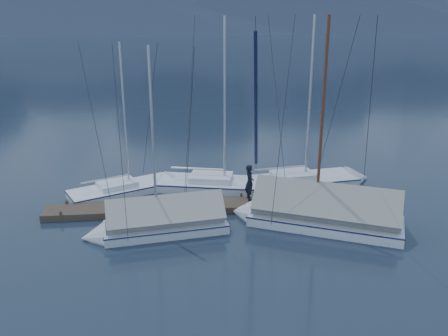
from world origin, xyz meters
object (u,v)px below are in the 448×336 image
Objects in this scene: sailboat_open_mid at (234,187)px; sailboat_covered_far at (154,224)px; sailboat_open_left at (137,187)px; sailboat_open_right at (314,181)px; sailboat_covered_near at (312,214)px; person at (250,182)px.

sailboat_open_mid reaches higher than sailboat_covered_far.
sailboat_open_left is 0.86× the size of sailboat_open_right.
sailboat_open_right is 10.60m from sailboat_covered_far.
sailboat_open_right is 1.13× the size of sailboat_covered_far.
sailboat_open_left is at bearing 179.05° from sailboat_open_right.
sailboat_open_mid is 0.98× the size of sailboat_covered_near.
sailboat_open_mid reaches higher than person.
person is (4.84, 2.69, 0.83)m from sailboat_covered_far.
sailboat_covered_near reaches higher than sailboat_open_mid.
sailboat_open_left is 10.17m from sailboat_covered_near.
sailboat_open_right is (10.23, -0.17, 0.03)m from sailboat_open_left.
sailboat_open_right is (4.76, 0.38, 0.00)m from sailboat_open_mid.
sailboat_covered_near is 7.44m from sailboat_covered_far.
sailboat_open_left is 10.23m from sailboat_open_right.
sailboat_open_mid is 1.13× the size of sailboat_covered_far.
sailboat_covered_far is 4.89× the size of person.
person is (-2.60, 2.60, 0.75)m from sailboat_covered_near.
sailboat_open_left is 0.98× the size of sailboat_covered_far.
sailboat_covered_near is at bearing 0.73° from sailboat_covered_far.
sailboat_covered_near is (3.08, -4.94, 0.35)m from sailboat_open_mid.
sailboat_covered_far is at bearing -149.31° from sailboat_open_right.
sailboat_open_left is at bearing 147.33° from sailboat_covered_near.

